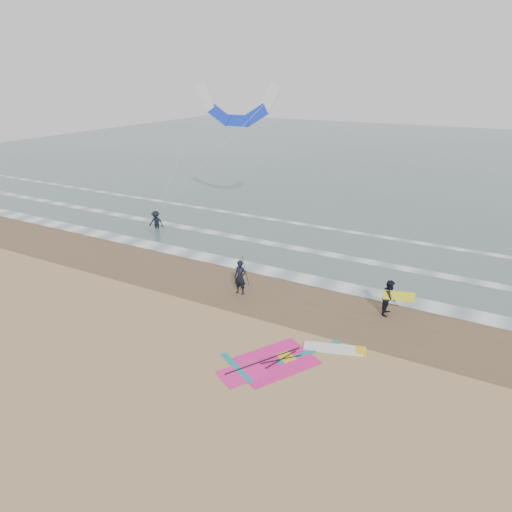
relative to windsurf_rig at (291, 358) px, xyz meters
The scene contains 11 objects.
ground 2.72m from the windsurf_rig, 145.94° to the right, with size 120.00×120.00×0.00m, color tan.
sea_water 46.53m from the windsurf_rig, 92.77° to the left, with size 120.00×80.00×0.02m, color #47605E.
wet_sand_band 5.01m from the windsurf_rig, 116.70° to the left, with size 120.00×5.00×0.01m, color brown.
foam_waterline 9.20m from the windsurf_rig, 104.17° to the left, with size 120.00×9.15×0.02m.
windsurf_rig is the anchor object (origin of this frame).
person_standing 5.81m from the windsurf_rig, 139.61° to the left, with size 0.61×0.40×1.68m, color black.
person_walking 5.65m from the windsurf_rig, 66.33° to the left, with size 0.77×0.60×1.59m, color black.
person_wading 17.08m from the windsurf_rig, 146.74° to the left, with size 1.03×0.59×1.60m, color black.
held_pole 5.66m from the windsurf_rig, 137.60° to the left, with size 0.17×0.86×1.82m.
carried_kiteboard 5.76m from the windsurf_rig, 62.22° to the left, with size 1.30×0.51×0.39m.
surf_kite 19.19m from the windsurf_rig, 127.36° to the left, with size 6.84×4.79×8.20m.
Camera 1 is at (7.91, -11.45, 9.73)m, focal length 32.00 mm.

